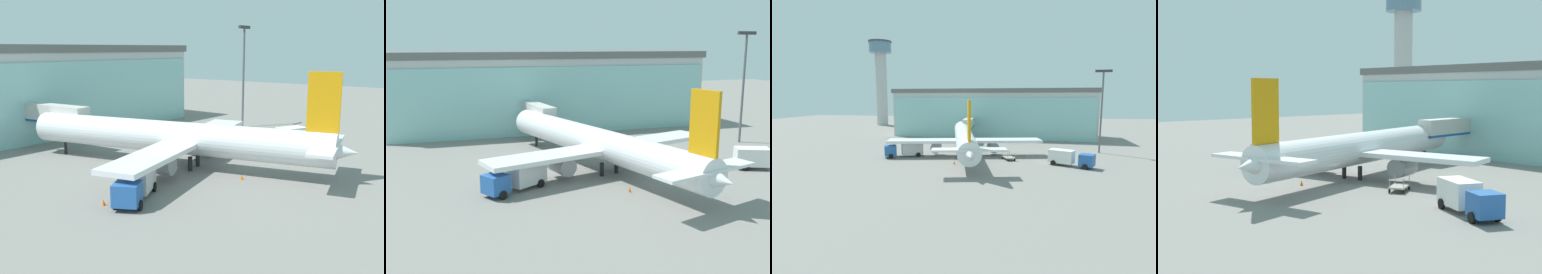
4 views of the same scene
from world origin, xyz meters
TOP-DOWN VIEW (x-y plane):
  - ground at (0.00, 0.00)m, footprint 240.00×240.00m
  - terminal_building at (-0.00, 38.42)m, footprint 58.49×17.91m
  - jet_bridge at (-5.08, 27.84)m, footprint 3.33×14.22m
  - apron_light_mast at (24.79, 14.58)m, footprint 3.20×0.40m
  - airplane at (-2.48, 7.26)m, footprint 30.12×39.62m
  - catering_truck at (-13.51, 3.16)m, footprint 7.47×5.40m
  - fuel_truck at (16.83, 0.78)m, footprint 7.53×5.14m
  - baggage_cart at (6.50, 3.89)m, footprint 2.74×3.22m
  - safety_cone_nose at (-2.63, -1.46)m, footprint 0.36×0.36m
  - safety_cone_wingtip at (-16.51, 4.23)m, footprint 0.36×0.36m

SIDE VIEW (x-z plane):
  - ground at x=0.00m, z-range 0.00..0.00m
  - safety_cone_nose at x=-2.63m, z-range 0.00..0.55m
  - safety_cone_wingtip at x=-16.51m, z-range 0.00..0.55m
  - baggage_cart at x=6.50m, z-range -0.25..1.25m
  - catering_truck at x=-13.51m, z-range 0.14..2.79m
  - fuel_truck at x=16.83m, z-range 0.14..2.79m
  - airplane at x=-2.48m, z-range -2.24..8.96m
  - jet_bridge at x=-5.08m, z-range 1.62..7.63m
  - terminal_building at x=0.00m, z-range 0.00..13.94m
  - apron_light_mast at x=24.79m, z-range 1.71..18.79m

